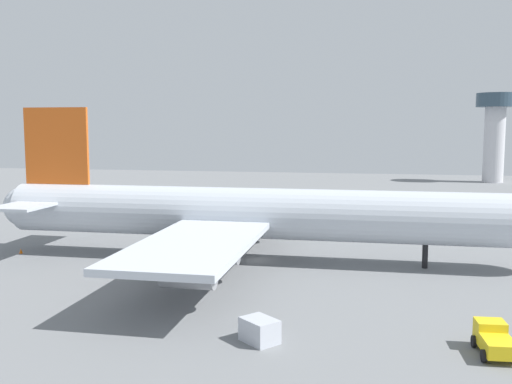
{
  "coord_description": "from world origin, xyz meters",
  "views": [
    {
      "loc": [
        14.13,
        -72.36,
        17.42
      ],
      "look_at": [
        0.0,
        0.0,
        9.02
      ],
      "focal_mm": 40.29,
      "sensor_mm": 36.0,
      "label": 1
    }
  ],
  "objects_px": {
    "control_tower": "(495,127)",
    "cargo_loader": "(349,216)",
    "cargo_airplane": "(254,214)",
    "maintenance_van": "(494,339)",
    "safety_cone_tail": "(21,251)",
    "cargo_container_aft": "(260,330)"
  },
  "relations": [
    {
      "from": "control_tower",
      "to": "cargo_loader",
      "type": "bearing_deg",
      "value": -116.2
    },
    {
      "from": "cargo_airplane",
      "to": "maintenance_van",
      "type": "distance_m",
      "value": 36.73
    },
    {
      "from": "maintenance_van",
      "to": "control_tower",
      "type": "height_order",
      "value": "control_tower"
    },
    {
      "from": "cargo_loader",
      "to": "maintenance_van",
      "type": "bearing_deg",
      "value": -77.78
    },
    {
      "from": "cargo_loader",
      "to": "safety_cone_tail",
      "type": "height_order",
      "value": "cargo_loader"
    },
    {
      "from": "cargo_loader",
      "to": "control_tower",
      "type": "relative_size",
      "value": 0.18
    },
    {
      "from": "cargo_airplane",
      "to": "cargo_loader",
      "type": "xyz_separation_m",
      "value": [
        11.19,
        33.44,
        -5.05
      ]
    },
    {
      "from": "safety_cone_tail",
      "to": "cargo_loader",
      "type": "bearing_deg",
      "value": 39.28
    },
    {
      "from": "cargo_airplane",
      "to": "safety_cone_tail",
      "type": "xyz_separation_m",
      "value": [
        -32.38,
        -2.2,
        -5.8
      ]
    },
    {
      "from": "maintenance_van",
      "to": "control_tower",
      "type": "distance_m",
      "value": 149.57
    },
    {
      "from": "maintenance_van",
      "to": "cargo_container_aft",
      "type": "distance_m",
      "value": 18.22
    },
    {
      "from": "cargo_container_aft",
      "to": "control_tower",
      "type": "xyz_separation_m",
      "value": [
        47.07,
        146.92,
        16.32
      ]
    },
    {
      "from": "maintenance_van",
      "to": "cargo_container_aft",
      "type": "xyz_separation_m",
      "value": [
        -18.18,
        -1.06,
        -0.17
      ]
    },
    {
      "from": "maintenance_van",
      "to": "control_tower",
      "type": "bearing_deg",
      "value": 78.8
    },
    {
      "from": "cargo_airplane",
      "to": "safety_cone_tail",
      "type": "distance_m",
      "value": 32.97
    },
    {
      "from": "cargo_loader",
      "to": "safety_cone_tail",
      "type": "xyz_separation_m",
      "value": [
        -43.57,
        -35.63,
        -0.76
      ]
    },
    {
      "from": "control_tower",
      "to": "cargo_container_aft",
      "type": "bearing_deg",
      "value": -107.76
    },
    {
      "from": "cargo_airplane",
      "to": "cargo_container_aft",
      "type": "distance_m",
      "value": 29.26
    },
    {
      "from": "safety_cone_tail",
      "to": "control_tower",
      "type": "bearing_deg",
      "value": 54.73
    },
    {
      "from": "cargo_airplane",
      "to": "maintenance_van",
      "type": "relative_size",
      "value": 14.87
    },
    {
      "from": "safety_cone_tail",
      "to": "cargo_container_aft",
      "type": "bearing_deg",
      "value": -33.98
    },
    {
      "from": "maintenance_van",
      "to": "cargo_container_aft",
      "type": "height_order",
      "value": "maintenance_van"
    }
  ]
}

